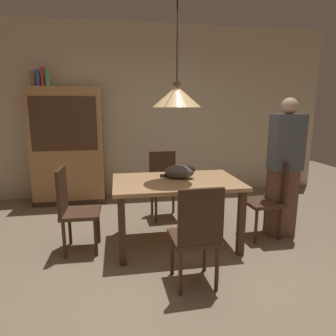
{
  "coord_description": "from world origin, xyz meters",
  "views": [
    {
      "loc": [
        -0.53,
        -2.59,
        1.57
      ],
      "look_at": [
        0.04,
        0.75,
        0.85
      ],
      "focal_mm": 31.62,
      "sensor_mm": 36.0,
      "label": 1
    }
  ],
  "objects": [
    {
      "name": "book_blue_wide",
      "position": [
        -1.66,
        2.32,
        1.97
      ],
      "size": [
        0.06,
        0.24,
        0.24
      ],
      "primitive_type": "cube",
      "color": "#384C93",
      "rests_on": "hutch_bookcase"
    },
    {
      "name": "back_wall",
      "position": [
        0.0,
        2.65,
        1.45
      ],
      "size": [
        6.4,
        0.1,
        2.9
      ],
      "primitive_type": "cube",
      "color": "beige",
      "rests_on": "ground"
    },
    {
      "name": "chair_near_front",
      "position": [
        0.1,
        -0.33,
        0.51
      ],
      "size": [
        0.41,
        0.41,
        0.93
      ],
      "color": "#472D1E",
      "rests_on": "ground"
    },
    {
      "name": "ground",
      "position": [
        0.0,
        0.0,
        0.0
      ],
      "size": [
        10.0,
        10.0,
        0.0
      ],
      "primitive_type": "plane",
      "color": "#847056"
    },
    {
      "name": "book_red_tall",
      "position": [
        -1.6,
        2.32,
        1.99
      ],
      "size": [
        0.04,
        0.22,
        0.28
      ],
      "primitive_type": "cube",
      "color": "#B73833",
      "rests_on": "hutch_bookcase"
    },
    {
      "name": "chair_right_side",
      "position": [
        1.23,
        0.55,
        0.51
      ],
      "size": [
        0.43,
        0.43,
        0.93
      ],
      "color": "#472D1E",
      "rests_on": "ground"
    },
    {
      "name": "book_brown_thick",
      "position": [
        -1.74,
        2.32,
        1.96
      ],
      "size": [
        0.06,
        0.24,
        0.22
      ],
      "primitive_type": "cube",
      "color": "brown",
      "rests_on": "hutch_bookcase"
    },
    {
      "name": "dining_table",
      "position": [
        0.1,
        0.55,
        0.65
      ],
      "size": [
        1.4,
        0.9,
        0.75
      ],
      "color": "tan",
      "rests_on": "ground"
    },
    {
      "name": "chair_left_side",
      "position": [
        -1.03,
        0.55,
        0.51
      ],
      "size": [
        0.41,
        0.41,
        0.93
      ],
      "color": "#472D1E",
      "rests_on": "ground"
    },
    {
      "name": "book_green_slim",
      "position": [
        -1.55,
        2.32,
        1.98
      ],
      "size": [
        0.03,
        0.2,
        0.26
      ],
      "primitive_type": "cube",
      "color": "#427A4C",
      "rests_on": "hutch_bookcase"
    },
    {
      "name": "pendant_lamp",
      "position": [
        0.1,
        0.55,
        1.66
      ],
      "size": [
        0.52,
        0.52,
        1.3
      ],
      "color": "#E5B775"
    },
    {
      "name": "chair_far_back",
      "position": [
        0.1,
        1.43,
        0.51
      ],
      "size": [
        0.42,
        0.42,
        0.93
      ],
      "color": "#472D1E",
      "rests_on": "ground"
    },
    {
      "name": "cat_sleeping",
      "position": [
        0.16,
        0.63,
        0.83
      ],
      "size": [
        0.41,
        0.33,
        0.16
      ],
      "color": "#4C4742",
      "rests_on": "dining_table"
    },
    {
      "name": "hutch_bookcase",
      "position": [
        -1.32,
        2.32,
        0.89
      ],
      "size": [
        1.12,
        0.45,
        1.85
      ],
      "color": "#A87A4C",
      "rests_on": "ground"
    },
    {
      "name": "person_standing",
      "position": [
        1.41,
        0.55,
        0.84
      ],
      "size": [
        0.36,
        0.22,
        1.66
      ],
      "color": "brown",
      "rests_on": "ground"
    }
  ]
}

